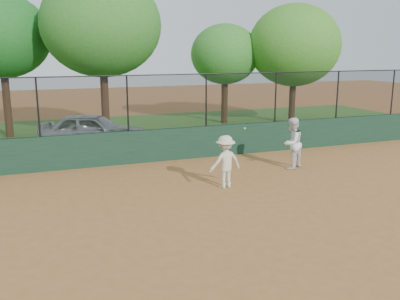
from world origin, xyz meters
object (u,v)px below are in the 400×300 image
object	(u,v)px
tree_3	(225,54)
tree_4	(295,46)
player_main	(225,162)
tree_1	(1,36)
parked_car	(93,131)
tree_2	(101,25)
player_second	(292,143)

from	to	relation	value
tree_3	tree_4	xyz separation A→B (m)	(3.48, -1.49, 0.48)
player_main	tree_1	distance (m)	13.25
tree_3	player_main	bearing A→B (deg)	-113.83
tree_4	player_main	bearing A→B (deg)	-131.00
parked_car	tree_2	distance (m)	4.81
parked_car	player_main	world-z (taller)	player_main
tree_1	tree_4	size ratio (longest dim) A/B	1.01
tree_3	tree_1	bearing A→B (deg)	-179.05
tree_1	tree_2	world-z (taller)	tree_2
parked_car	player_main	distance (m)	7.59
tree_2	tree_3	distance (m)	7.54
player_main	tree_3	world-z (taller)	tree_3
tree_1	tree_2	distance (m)	4.78
player_main	tree_3	size ratio (longest dim) A/B	0.34
player_main	tree_1	xyz separation A→B (m)	(-6.32, 10.98, 3.87)
tree_3	player_second	bearing A→B (deg)	-100.61
tree_1	tree_4	bearing A→B (deg)	-5.05
tree_1	player_second	bearing A→B (deg)	-46.11
player_main	tree_4	distance (m)	13.29
parked_car	tree_4	xyz separation A→B (m)	(11.37, 2.69, 3.54)
parked_car	tree_2	xyz separation A→B (m)	(0.86, 1.81, 4.37)
tree_1	tree_2	bearing A→B (deg)	-27.34
player_second	tree_3	world-z (taller)	tree_3
player_main	tree_2	size ratio (longest dim) A/B	0.25
tree_1	tree_4	distance (m)	14.80
tree_3	parked_car	bearing A→B (deg)	-152.10
tree_2	tree_4	world-z (taller)	tree_2
player_second	tree_1	distance (m)	14.06
tree_2	parked_car	bearing A→B (deg)	-115.35
parked_car	player_second	xyz separation A→B (m)	(6.02, -5.77, 0.15)
parked_car	tree_1	distance (m)	6.53
tree_3	tree_4	bearing A→B (deg)	-23.16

